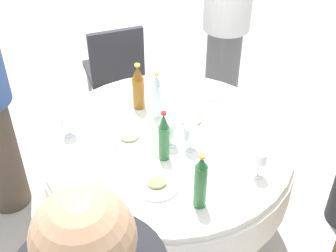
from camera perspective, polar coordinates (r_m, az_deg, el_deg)
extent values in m
plane|color=#B7B2A8|center=(2.90, 0.00, -13.00)|extent=(10.00, 10.00, 0.00)
cylinder|color=white|center=(2.38, 0.00, -1.99)|extent=(1.31, 1.31, 0.04)
cylinder|color=white|center=(2.47, 0.00, -4.31)|extent=(1.34, 1.34, 0.22)
cylinder|color=slate|center=(2.72, 0.00, -9.80)|extent=(0.14, 0.14, 0.48)
cylinder|color=slate|center=(2.89, 0.00, -12.81)|extent=(0.56, 0.56, 0.03)
cylinder|color=#8C5619|center=(2.56, -3.76, 4.19)|extent=(0.07, 0.07, 0.19)
cone|color=#8C5619|center=(2.49, -3.89, 6.79)|extent=(0.06, 0.06, 0.08)
cylinder|color=gold|center=(2.46, -3.93, 7.73)|extent=(0.03, 0.03, 0.01)
cylinder|color=silver|center=(2.47, -1.41, 3.27)|extent=(0.06, 0.06, 0.21)
cone|color=silver|center=(2.40, -1.46, 5.93)|extent=(0.05, 0.05, 0.06)
cylinder|color=gold|center=(2.38, -1.47, 6.65)|extent=(0.03, 0.03, 0.01)
cylinder|color=#2D6B38|center=(2.19, -0.51, -2.13)|extent=(0.06, 0.06, 0.19)
cone|color=#2D6B38|center=(2.11, -0.53, 0.69)|extent=(0.05, 0.05, 0.08)
cylinder|color=red|center=(2.08, -0.54, 1.65)|extent=(0.03, 0.03, 0.01)
cylinder|color=#2D6B38|center=(1.96, 4.13, -7.65)|extent=(0.06, 0.06, 0.23)
cone|color=#2D6B38|center=(1.86, 4.32, -4.61)|extent=(0.05, 0.05, 0.05)
cylinder|color=gold|center=(1.84, 4.37, -3.89)|extent=(0.03, 0.03, 0.01)
cylinder|color=white|center=(2.33, 0.28, -2.42)|extent=(0.06, 0.06, 0.00)
cylinder|color=white|center=(2.31, 0.28, -1.77)|extent=(0.01, 0.01, 0.06)
cylinder|color=white|center=(2.26, 0.29, -0.42)|extent=(0.06, 0.06, 0.07)
cylinder|color=white|center=(2.20, 11.31, -6.19)|extent=(0.06, 0.06, 0.00)
cylinder|color=white|center=(2.17, 11.44, -5.39)|extent=(0.01, 0.01, 0.08)
cylinder|color=white|center=(2.13, 11.68, -3.99)|extent=(0.06, 0.06, 0.06)
cylinder|color=white|center=(2.31, 2.82, -2.91)|extent=(0.06, 0.06, 0.00)
cylinder|color=white|center=(2.28, 2.85, -2.20)|extent=(0.01, 0.01, 0.07)
cylinder|color=white|center=(2.24, 2.91, -0.78)|extent=(0.07, 0.07, 0.07)
cylinder|color=maroon|center=(2.25, 2.89, -1.19)|extent=(0.06, 0.06, 0.03)
cylinder|color=white|center=(2.45, -12.36, -1.09)|extent=(0.06, 0.06, 0.00)
cylinder|color=white|center=(2.43, -12.47, -0.45)|extent=(0.01, 0.01, 0.07)
cylinder|color=white|center=(2.39, -12.67, 0.73)|extent=(0.07, 0.07, 0.06)
cylinder|color=white|center=(2.04, -7.76, -10.03)|extent=(0.06, 0.06, 0.00)
cylinder|color=white|center=(2.02, -7.85, -9.35)|extent=(0.01, 0.01, 0.07)
cylinder|color=white|center=(1.97, -8.01, -8.05)|extent=(0.06, 0.06, 0.06)
cylinder|color=gold|center=(1.98, -7.96, -8.40)|extent=(0.05, 0.05, 0.03)
cylinder|color=white|center=(2.37, -4.89, -1.61)|extent=(0.23, 0.23, 0.02)
ellipsoid|color=tan|center=(2.36, -4.92, -1.27)|extent=(0.10, 0.09, 0.02)
cylinder|color=white|center=(2.11, -1.41, -7.49)|extent=(0.21, 0.21, 0.02)
ellipsoid|color=#8C9E59|center=(2.10, -1.41, -7.15)|extent=(0.09, 0.08, 0.02)
cylinder|color=white|center=(2.47, 2.98, 0.38)|extent=(0.25, 0.25, 0.02)
ellipsoid|color=tan|center=(2.46, 3.00, 0.71)|extent=(0.11, 0.10, 0.02)
cube|color=silver|center=(2.27, -11.39, -4.67)|extent=(0.13, 0.14, 0.00)
cube|color=silver|center=(2.29, 8.74, -3.88)|extent=(0.06, 0.18, 0.00)
cube|color=silver|center=(2.48, 9.79, -0.11)|extent=(0.17, 0.08, 0.00)
cube|color=white|center=(2.72, 5.45, 4.27)|extent=(0.19, 0.19, 0.02)
cylinder|color=slate|center=(3.54, 6.84, 6.24)|extent=(0.26, 0.26, 0.82)
sphere|color=tan|center=(0.91, -10.70, -13.86)|extent=(0.21, 0.21, 0.21)
cube|color=#2D2D33|center=(3.54, -7.01, 7.00)|extent=(0.44, 0.44, 0.04)
cube|color=#2D2D33|center=(3.28, -6.50, 8.64)|extent=(0.40, 0.08, 0.42)
cylinder|color=gray|center=(3.84, -4.90, 5.65)|extent=(0.03, 0.03, 0.43)
cylinder|color=gray|center=(3.78, -9.87, 4.66)|extent=(0.03, 0.03, 0.43)
cylinder|color=gray|center=(3.56, -3.40, 2.93)|extent=(0.03, 0.03, 0.43)
cylinder|color=gray|center=(3.50, -8.72, 1.82)|extent=(0.03, 0.03, 0.43)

